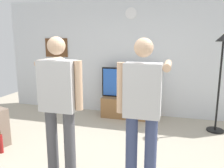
% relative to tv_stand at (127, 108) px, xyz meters
% --- Properties ---
extents(back_wall, '(6.40, 0.10, 2.70)m').
position_rel_tv_stand_xyz_m(back_wall, '(0.04, 0.35, 1.12)').
color(back_wall, silver).
rests_on(back_wall, ground_plane).
extents(tv_stand, '(1.14, 0.45, 0.46)m').
position_rel_tv_stand_xyz_m(tv_stand, '(0.00, 0.00, 0.00)').
color(tv_stand, olive).
rests_on(tv_stand, ground_plane).
extents(television, '(1.21, 0.07, 0.68)m').
position_rel_tv_stand_xyz_m(television, '(0.00, 0.05, 0.57)').
color(television, black).
rests_on(television, tv_stand).
extents(wall_clock, '(0.25, 0.03, 0.25)m').
position_rel_tv_stand_xyz_m(wall_clock, '(0.00, 0.29, 2.11)').
color(wall_clock, white).
extents(framed_picture, '(0.61, 0.04, 0.46)m').
position_rel_tv_stand_xyz_m(framed_picture, '(-1.90, 0.30, 1.33)').
color(framed_picture, brown).
extents(floor_lamp, '(0.32, 0.32, 1.87)m').
position_rel_tv_stand_xyz_m(floor_lamp, '(1.83, -0.32, 1.10)').
color(floor_lamp, black).
rests_on(floor_lamp, ground_plane).
extents(person_standing_nearer_lamp, '(0.62, 0.78, 1.79)m').
position_rel_tv_stand_xyz_m(person_standing_nearer_lamp, '(-0.33, -2.48, 0.80)').
color(person_standing_nearer_lamp, '#4C4C51').
rests_on(person_standing_nearer_lamp, ground_plane).
extents(person_standing_nearer_couch, '(0.59, 0.78, 1.78)m').
position_rel_tv_stand_xyz_m(person_standing_nearer_couch, '(0.66, -2.40, 0.78)').
color(person_standing_nearer_couch, '#384266').
rests_on(person_standing_nearer_couch, ground_plane).
extents(beverage_bottle, '(0.07, 0.07, 0.37)m').
position_rel_tv_stand_xyz_m(beverage_bottle, '(-1.58, -2.16, -0.08)').
color(beverage_bottle, maroon).
rests_on(beverage_bottle, ground_plane).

